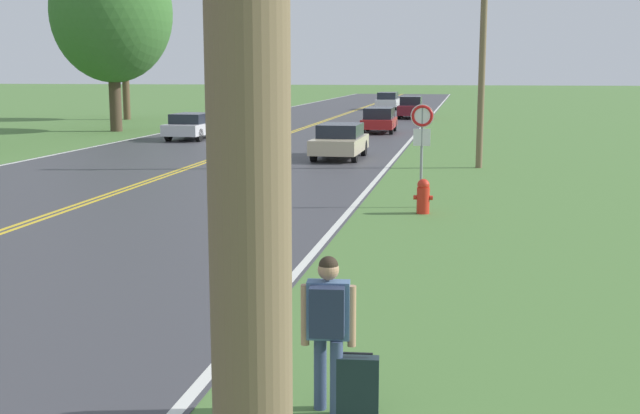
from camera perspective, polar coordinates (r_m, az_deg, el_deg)
name	(u,v)px	position (r m, az deg, el deg)	size (l,w,h in m)	color
hitchhiker_person	(328,319)	(8.23, 0.57, -7.98)	(0.57, 0.41, 1.67)	#38476B
suitcase	(358,387)	(8.42, 2.70, -12.64)	(0.45, 0.19, 0.69)	#19282D
fire_hydrant	(423,196)	(20.11, 7.35, 0.79)	(0.48, 0.32, 0.87)	red
traffic_sign	(422,130)	(20.83, 7.27, 5.48)	(0.60, 0.10, 2.68)	gray
utility_pole_midground	(483,32)	(29.89, 11.53, 12.07)	(1.80, 0.24, 9.43)	brown
tree_left_verge	(112,13)	(48.96, -14.60, 13.22)	(6.97, 6.97, 10.85)	#473828
tree_mid_treeline	(124,37)	(60.74, -13.77, 11.69)	(5.14, 5.14, 8.94)	brown
car_champagne_sedan_nearest	(340,141)	(32.52, 1.42, 4.75)	(1.87, 4.14, 1.40)	black
car_silver_sedan_approaching	(192,126)	(42.15, -9.06, 5.73)	(1.95, 4.19, 1.36)	black
car_red_hatchback_mid_near	(379,119)	(46.40, 4.24, 6.25)	(1.85, 4.08, 1.45)	black
car_maroon_sedan_mid_far	(411,107)	(61.08, 6.48, 7.07)	(1.81, 4.85, 1.63)	black
car_white_suv_receding	(388,100)	(74.63, 4.85, 7.57)	(1.92, 4.61, 1.58)	black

